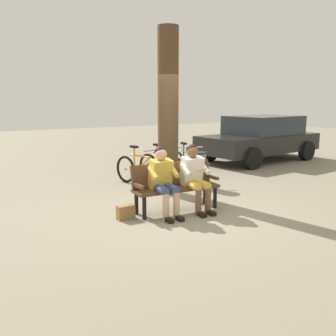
{
  "coord_description": "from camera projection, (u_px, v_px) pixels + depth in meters",
  "views": [
    {
      "loc": [
        3.59,
        5.45,
        2.0
      ],
      "look_at": [
        -0.0,
        -0.3,
        0.75
      ],
      "focal_mm": 39.85,
      "sensor_mm": 36.0,
      "label": 1
    }
  ],
  "objects": [
    {
      "name": "bicycle_silver",
      "position": [
        140.0,
        171.0,
        8.69
      ],
      "size": [
        0.57,
        1.64,
        0.94
      ],
      "rotation": [
        0.0,
        0.0,
        1.82
      ],
      "color": "black",
      "rests_on": "ground"
    },
    {
      "name": "person_companion",
      "position": [
        163.0,
        178.0,
        6.44
      ],
      "size": [
        0.51,
        0.79,
        1.2
      ],
      "rotation": [
        0.0,
        0.0,
        -0.07
      ],
      "color": "gold",
      "rests_on": "ground"
    },
    {
      "name": "handbag",
      "position": [
        126.0,
        212.0,
        6.31
      ],
      "size": [
        0.3,
        0.15,
        0.24
      ],
      "primitive_type": "cube",
      "rotation": [
        0.0,
        0.0,
        0.02
      ],
      "color": "olive",
      "rests_on": "ground"
    },
    {
      "name": "parked_car",
      "position": [
        260.0,
        137.0,
        12.24
      ],
      "size": [
        4.35,
        2.32,
        1.47
      ],
      "rotation": [
        0.0,
        0.0,
        0.09
      ],
      "color": "black",
      "rests_on": "ground"
    },
    {
      "name": "bicycle_purple",
      "position": [
        163.0,
        168.0,
        9.06
      ],
      "size": [
        0.55,
        1.65,
        0.94
      ],
      "rotation": [
        0.0,
        0.0,
        1.8
      ],
      "color": "black",
      "rests_on": "ground"
    },
    {
      "name": "bench",
      "position": [
        175.0,
        183.0,
        6.76
      ],
      "size": [
        1.63,
        0.59,
        0.87
      ],
      "rotation": [
        0.0,
        0.0,
        -0.07
      ],
      "color": "#51331E",
      "rests_on": "ground"
    },
    {
      "name": "litter_bin",
      "position": [
        198.0,
        169.0,
        8.59
      ],
      "size": [
        0.4,
        0.4,
        0.82
      ],
      "color": "slate",
      "rests_on": "ground"
    },
    {
      "name": "bicycle_blue",
      "position": [
        186.0,
        166.0,
        9.31
      ],
      "size": [
        0.51,
        1.66,
        0.94
      ],
      "rotation": [
        0.0,
        0.0,
        1.38
      ],
      "color": "black",
      "rests_on": "ground"
    },
    {
      "name": "tree_trunk",
      "position": [
        168.0,
        112.0,
        7.82
      ],
      "size": [
        0.44,
        0.44,
        3.47
      ],
      "primitive_type": "cylinder",
      "color": "#4C3823",
      "rests_on": "ground"
    },
    {
      "name": "person_reading",
      "position": [
        195.0,
        174.0,
        6.74
      ],
      "size": [
        0.51,
        0.79,
        1.2
      ],
      "rotation": [
        0.0,
        0.0,
        -0.07
      ],
      "color": "white",
      "rests_on": "ground"
    },
    {
      "name": "ground_plane",
      "position": [
        177.0,
        211.0,
        6.78
      ],
      "size": [
        40.0,
        40.0,
        0.0
      ],
      "primitive_type": "plane",
      "color": "gray"
    }
  ]
}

